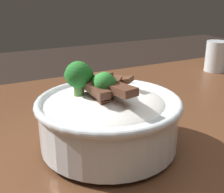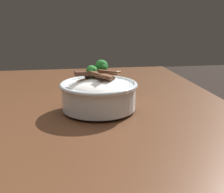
% 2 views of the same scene
% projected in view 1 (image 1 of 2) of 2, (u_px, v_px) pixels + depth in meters
% --- Properties ---
extents(rice_bowl, '(0.23, 0.23, 0.15)m').
position_uv_depth(rice_bowl, '(108.00, 115.00, 0.46)').
color(rice_bowl, silver).
rests_on(rice_bowl, dining_table).
extents(drinking_glass, '(0.06, 0.06, 0.09)m').
position_uv_depth(drinking_glass, '(216.00, 59.00, 0.91)').
color(drinking_glass, white).
rests_on(drinking_glass, dining_table).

